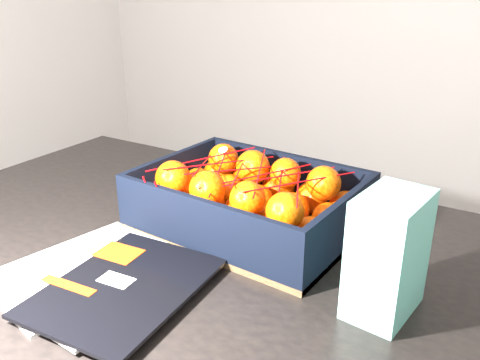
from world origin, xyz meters
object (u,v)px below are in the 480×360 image
Objects in this scene: table at (176,276)px; retail_carton at (388,255)px; produce_crate at (249,211)px; magazine_stack at (104,278)px.

table is 6.80× the size of retail_carton.
table is 0.46m from retail_carton.
magazine_stack is at bearing -104.91° from produce_crate.
retail_carton is (0.31, -0.11, 0.06)m from produce_crate.
produce_crate is 2.20× the size of retail_carton.
table is 0.22m from magazine_stack.
magazine_stack is (0.03, -0.19, 0.11)m from table.
produce_crate is at bearing 44.70° from table.
retail_carton reaches higher than table.
table is 3.09× the size of produce_crate.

